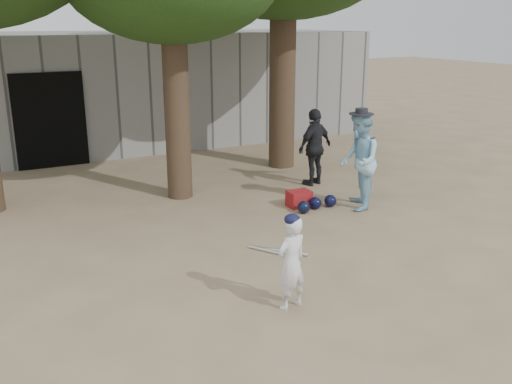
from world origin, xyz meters
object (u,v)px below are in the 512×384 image
spectator_blue (359,161)px  spectator_dark (315,147)px  boy_player (291,263)px  red_bag (299,199)px

spectator_blue → spectator_dark: size_ratio=1.11×
spectator_blue → boy_player: bearing=-17.9°
spectator_blue → red_bag: bearing=-92.5°
boy_player → spectator_blue: size_ratio=0.65×
boy_player → spectator_blue: 4.06m
boy_player → spectator_dark: bearing=-138.2°
boy_player → red_bag: size_ratio=2.77×
spectator_blue → spectator_dark: (0.18, 1.70, -0.09)m
boy_player → red_bag: (2.15, 3.26, -0.43)m
spectator_dark → red_bag: 1.68m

